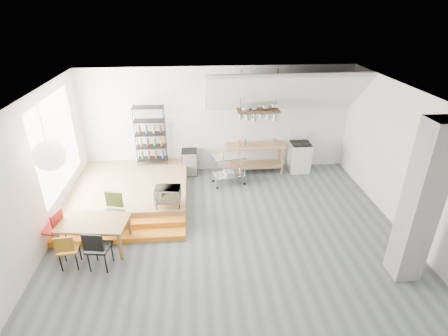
{
  "coord_description": "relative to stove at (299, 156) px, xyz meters",
  "views": [
    {
      "loc": [
        -0.67,
        -6.51,
        4.95
      ],
      "look_at": [
        -0.05,
        0.8,
        1.33
      ],
      "focal_mm": 28.0,
      "sensor_mm": 36.0,
      "label": 1
    }
  ],
  "objects": [
    {
      "name": "floor",
      "position": [
        -2.5,
        -3.16,
        -0.48
      ],
      "size": [
        8.0,
        8.0,
        0.0
      ],
      "primitive_type": "plane",
      "color": "#505A5D",
      "rests_on": "ground"
    },
    {
      "name": "wall_back",
      "position": [
        -2.5,
        0.34,
        1.12
      ],
      "size": [
        8.0,
        0.04,
        3.2
      ],
      "primitive_type": "cube",
      "color": "silver",
      "rests_on": "ground"
    },
    {
      "name": "wall_left",
      "position": [
        -6.5,
        -3.16,
        1.12
      ],
      "size": [
        0.04,
        7.0,
        3.2
      ],
      "primitive_type": "cube",
      "color": "silver",
      "rests_on": "ground"
    },
    {
      "name": "wall_right",
      "position": [
        1.5,
        -3.16,
        1.12
      ],
      "size": [
        0.04,
        7.0,
        3.2
      ],
      "primitive_type": "cube",
      "color": "silver",
      "rests_on": "ground"
    },
    {
      "name": "ceiling",
      "position": [
        -2.5,
        -3.16,
        2.72
      ],
      "size": [
        8.0,
        7.0,
        0.02
      ],
      "primitive_type": "cube",
      "color": "white",
      "rests_on": "wall_back"
    },
    {
      "name": "slope_ceiling",
      "position": [
        -0.7,
        -0.26,
        2.07
      ],
      "size": [
        4.4,
        1.44,
        1.32
      ],
      "primitive_type": "cube",
      "rotation": [
        -0.73,
        0.0,
        0.0
      ],
      "color": "white",
      "rests_on": "wall_back"
    },
    {
      "name": "window_pane",
      "position": [
        -6.48,
        -1.66,
        1.32
      ],
      "size": [
        0.02,
        2.5,
        2.2
      ],
      "primitive_type": "cube",
      "color": "white",
      "rests_on": "wall_left"
    },
    {
      "name": "platform",
      "position": [
        -5.0,
        -1.16,
        -0.28
      ],
      "size": [
        3.0,
        3.0,
        0.4
      ],
      "primitive_type": "cube",
      "color": "#996F4C",
      "rests_on": "ground"
    },
    {
      "name": "step_lower",
      "position": [
        -5.0,
        -3.11,
        -0.41
      ],
      "size": [
        3.0,
        0.35,
        0.13
      ],
      "primitive_type": "cube",
      "color": "orange",
      "rests_on": "ground"
    },
    {
      "name": "step_upper",
      "position": [
        -5.0,
        -2.76,
        -0.35
      ],
      "size": [
        3.0,
        0.35,
        0.27
      ],
      "primitive_type": "cube",
      "color": "orange",
      "rests_on": "ground"
    },
    {
      "name": "concrete_column",
      "position": [
        0.8,
        -4.66,
        1.12
      ],
      "size": [
        0.5,
        0.5,
        3.2
      ],
      "primitive_type": "cube",
      "color": "gray",
      "rests_on": "ground"
    },
    {
      "name": "kitchen_counter",
      "position": [
        -1.4,
        -0.01,
        0.15
      ],
      "size": [
        1.8,
        0.6,
        0.91
      ],
      "color": "#996F4C",
      "rests_on": "ground"
    },
    {
      "name": "stove",
      "position": [
        0.0,
        0.0,
        0.0
      ],
      "size": [
        0.6,
        0.6,
        1.18
      ],
      "color": "white",
      "rests_on": "ground"
    },
    {
      "name": "pot_rack",
      "position": [
        -1.37,
        -0.23,
        1.5
      ],
      "size": [
        1.2,
        0.5,
        1.43
      ],
      "color": "#3D2818",
      "rests_on": "ceiling"
    },
    {
      "name": "wire_shelving",
      "position": [
        -4.5,
        0.04,
        0.85
      ],
      "size": [
        0.88,
        0.38,
        1.8
      ],
      "color": "black",
      "rests_on": "platform"
    },
    {
      "name": "microwave_shelf",
      "position": [
        -3.9,
        -2.41,
        0.07
      ],
      "size": [
        0.6,
        0.4,
        0.16
      ],
      "color": "#996F4C",
      "rests_on": "platform"
    },
    {
      "name": "paper_lantern",
      "position": [
        -6.01,
        -3.28,
        1.72
      ],
      "size": [
        0.6,
        0.6,
        0.6
      ],
      "primitive_type": "sphere",
      "color": "white",
      "rests_on": "ceiling"
    },
    {
      "name": "dining_table",
      "position": [
        -5.41,
        -3.36,
        0.13
      ],
      "size": [
        1.52,
        0.98,
        0.68
      ],
      "rotation": [
        0.0,
        0.0,
        -0.13
      ],
      "color": "brown",
      "rests_on": "ground"
    },
    {
      "name": "chair_mustard",
      "position": [
        -5.8,
        -3.96,
        0.01
      ],
      "size": [
        0.41,
        0.41,
        0.83
      ],
      "rotation": [
        0.0,
        0.0,
        3.22
      ],
      "color": "#B3771E",
      "rests_on": "ground"
    },
    {
      "name": "chair_black",
      "position": [
        -5.19,
        -4.05,
        0.08
      ],
      "size": [
        0.49,
        0.49,
        0.93
      ],
      "rotation": [
        0.0,
        0.0,
        2.98
      ],
      "color": "black",
      "rests_on": "ground"
    },
    {
      "name": "chair_olive",
      "position": [
        -5.14,
        -2.73,
        0.09
      ],
      "size": [
        0.54,
        0.54,
        0.95
      ],
      "rotation": [
        0.0,
        0.0,
        -0.27
      ],
      "color": "#4B5528",
      "rests_on": "ground"
    },
    {
      "name": "chair_red",
      "position": [
        -6.27,
        -3.25,
        0.06
      ],
      "size": [
        0.5,
        0.5,
        0.9
      ],
      "rotation": [
        0.0,
        0.0,
        -1.8
      ],
      "color": "red",
      "rests_on": "ground"
    },
    {
      "name": "rolling_cart",
      "position": [
        -2.27,
        -0.69,
        0.09
      ],
      "size": [
        0.98,
        0.68,
        0.89
      ],
      "rotation": [
        0.0,
        0.0,
        0.21
      ],
      "color": "silver",
      "rests_on": "ground"
    },
    {
      "name": "mini_fridge",
      "position": [
        -3.4,
        0.04,
        -0.09
      ],
      "size": [
        0.46,
        0.46,
        0.78
      ],
      "primitive_type": "cube",
      "color": "black",
      "rests_on": "ground"
    },
    {
      "name": "microwave",
      "position": [
        -3.9,
        -2.41,
        0.25
      ],
      "size": [
        0.63,
        0.45,
        0.33
      ],
      "primitive_type": "imported",
      "rotation": [
        0.0,
        0.0,
        -0.08
      ],
      "color": "beige",
      "rests_on": "microwave_shelf"
    },
    {
      "name": "bowl",
      "position": [
        -1.45,
        -0.06,
        0.45
      ],
      "size": [
        0.23,
        0.23,
        0.05
      ],
      "primitive_type": "imported",
      "rotation": [
        0.0,
        0.0,
        -0.15
      ],
      "color": "silver",
      "rests_on": "kitchen_counter"
    }
  ]
}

